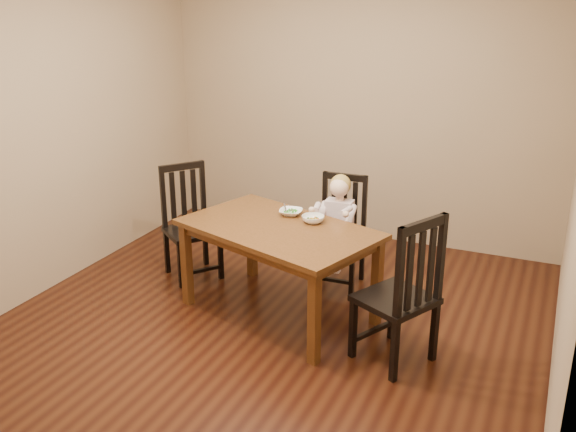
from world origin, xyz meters
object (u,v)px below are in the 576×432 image
at_px(chair_left, 190,224).
at_px(toddler, 338,220).
at_px(bowl_peas, 291,212).
at_px(bowl_veg, 313,219).
at_px(chair_child, 340,233).
at_px(dining_table, 279,237).
at_px(chair_right, 402,294).

distance_m(chair_left, toddler, 1.31).
xyz_separation_m(bowl_peas, bowl_veg, (0.23, -0.09, 0.00)).
height_order(chair_child, chair_left, chair_left).
relative_size(toddler, bowl_veg, 3.02).
xyz_separation_m(dining_table, bowl_veg, (0.20, 0.19, 0.11)).
height_order(chair_right, bowl_peas, chair_right).
xyz_separation_m(chair_child, bowl_peas, (-0.26, -0.45, 0.30)).
bearing_deg(toddler, chair_right, 126.36).
height_order(chair_left, chair_right, chair_right).
bearing_deg(bowl_peas, chair_child, 59.80).
bearing_deg(chair_right, dining_table, 100.79).
bearing_deg(toddler, bowl_veg, 82.90).
xyz_separation_m(chair_left, chair_right, (2.07, -0.66, 0.04)).
xyz_separation_m(chair_left, toddler, (1.27, 0.32, 0.11)).
height_order(chair_child, bowl_veg, chair_child).
xyz_separation_m(chair_left, bowl_peas, (1.00, -0.08, 0.28)).
xyz_separation_m(chair_left, bowl_veg, (1.23, -0.17, 0.28)).
bearing_deg(chair_left, chair_child, 143.26).
height_order(dining_table, chair_right, chair_right).
relative_size(dining_table, toddler, 3.19).
height_order(bowl_peas, bowl_veg, bowl_veg).
xyz_separation_m(dining_table, toddler, (0.24, 0.68, -0.06)).
bearing_deg(bowl_veg, chair_child, 86.29).
bearing_deg(toddler, chair_child, -90.00).
distance_m(chair_right, bowl_veg, 1.00).
bearing_deg(chair_right, toddler, 66.15).
bearing_deg(dining_table, chair_left, 160.58).
xyz_separation_m(dining_table, chair_right, (1.04, -0.30, -0.13)).
relative_size(chair_left, bowl_veg, 5.77).
relative_size(chair_child, chair_right, 0.88).
distance_m(chair_right, bowl_peas, 1.24).
bearing_deg(chair_right, chair_left, 99.20).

